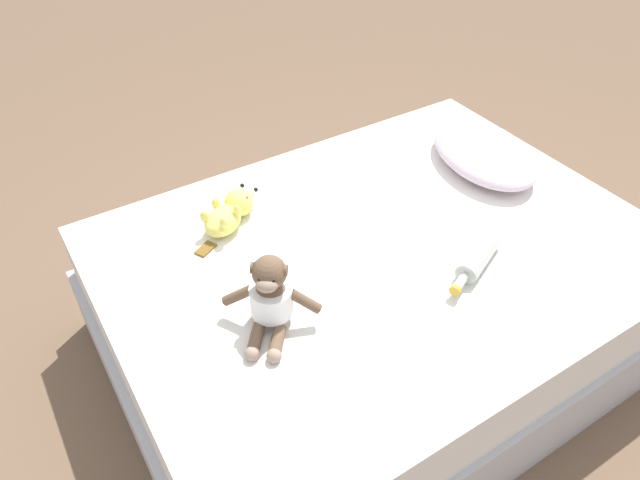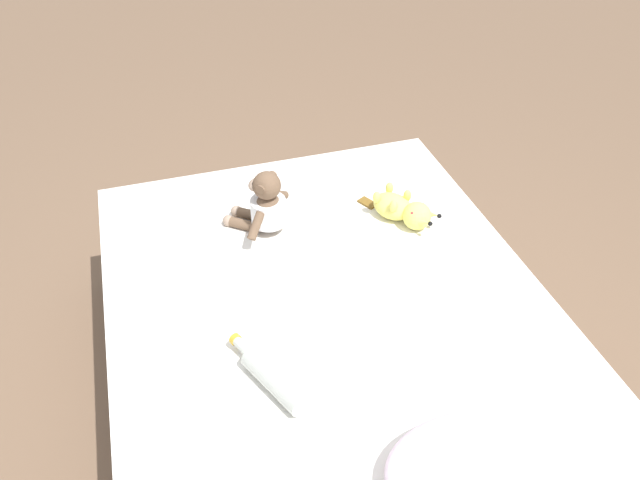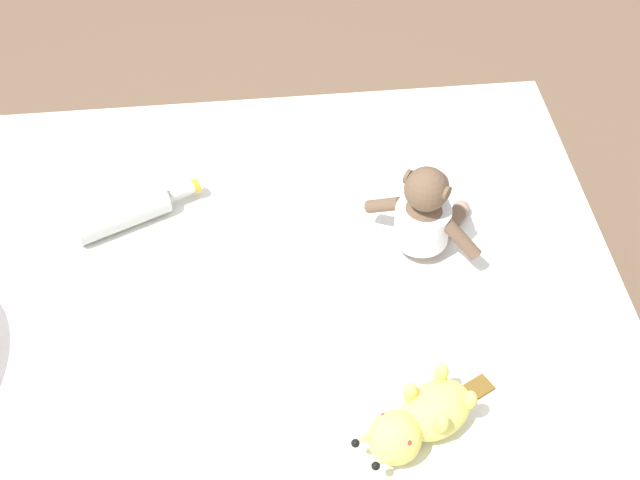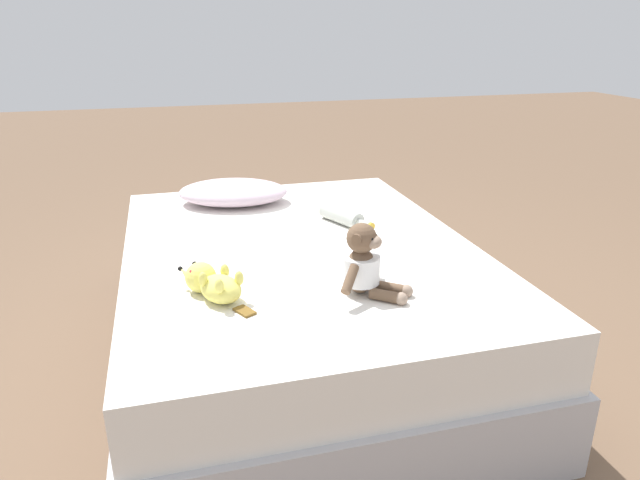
% 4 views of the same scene
% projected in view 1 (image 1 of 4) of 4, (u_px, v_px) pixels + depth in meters
% --- Properties ---
extents(ground_plane, '(16.00, 16.00, 0.00)m').
position_uv_depth(ground_plane, '(374.00, 342.00, 2.27)').
color(ground_plane, brown).
extents(bed, '(1.37, 1.83, 0.50)m').
position_uv_depth(bed, '(378.00, 298.00, 2.11)').
color(bed, '#B2B2B7').
rests_on(bed, ground_plane).
extents(pillow, '(0.58, 0.45, 0.11)m').
position_uv_depth(pillow, '(484.00, 153.00, 2.28)').
color(pillow, silver).
rests_on(pillow, bed).
extents(plush_monkey, '(0.25, 0.26, 0.24)m').
position_uv_depth(plush_monkey, '(270.00, 298.00, 1.63)').
color(plush_monkey, brown).
rests_on(plush_monkey, bed).
extents(plush_yellow_creature, '(0.22, 0.31, 0.10)m').
position_uv_depth(plush_yellow_creature, '(230.00, 212.00, 2.00)').
color(plush_yellow_creature, '#EAE066').
rests_on(plush_yellow_creature, bed).
extents(glass_bottle, '(0.17, 0.30, 0.07)m').
position_uv_depth(glass_bottle, '(478.00, 257.00, 1.85)').
color(glass_bottle, '#B7BCB2').
rests_on(glass_bottle, bed).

